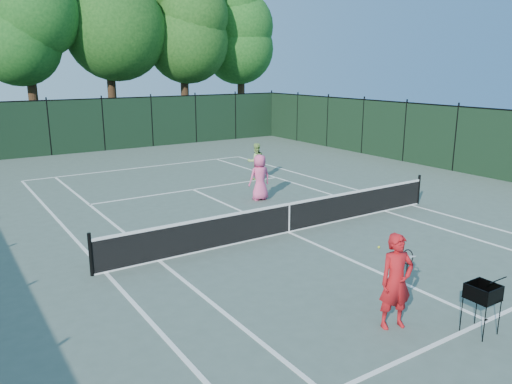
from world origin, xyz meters
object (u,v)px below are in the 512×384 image
player_pink (260,177)px  ball_hopper (483,292)px  coach (396,281)px  loose_ball_midcourt (379,247)px  player_green (256,161)px

player_pink → ball_hopper: 10.36m
coach → ball_hopper: (1.15, -1.03, -0.11)m
player_pink → loose_ball_midcourt: size_ratio=25.02×
player_pink → coach: bearing=75.8°
ball_hopper → loose_ball_midcourt: bearing=68.6°
player_pink → ball_hopper: bearing=83.7°
player_green → coach: bearing=81.3°
coach → player_pink: 9.65m
player_green → player_pink: bearing=72.2°
player_pink → loose_ball_midcourt: player_pink is taller
coach → ball_hopper: size_ratio=1.91×
coach → player_pink: (3.07, 9.15, -0.07)m
player_green → loose_ball_midcourt: player_green is taller
player_pink → player_green: size_ratio=1.07×
player_green → ball_hopper: size_ratio=1.66×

